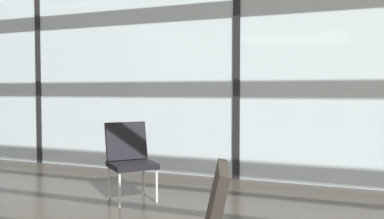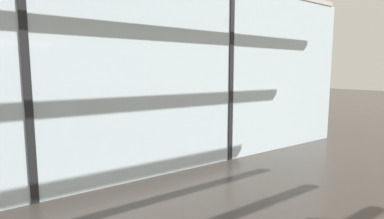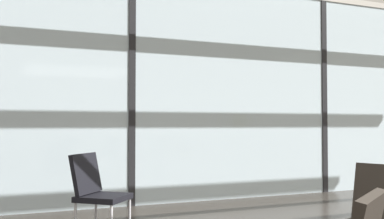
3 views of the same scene
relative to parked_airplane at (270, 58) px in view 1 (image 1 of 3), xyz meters
name	(u,v)px [view 1 (image 1 of 3)]	position (x,y,z in m)	size (l,w,h in m)	color
glass_curtain_wall	(237,58)	(0.54, -4.71, -0.35)	(14.00, 0.08, 3.38)	silver
window_mullion_0	(40,64)	(-2.96, -4.71, -0.35)	(0.10, 0.12, 3.38)	black
window_mullion_1	(237,58)	(0.54, -4.71, -0.35)	(0.10, 0.12, 3.38)	black
parked_airplane	(270,58)	(0.00, 0.00, 0.00)	(12.99, 4.09, 4.09)	silver
lounge_chair_4	(130,156)	(-0.27, -6.27, -1.55)	(0.71, 0.71, 0.87)	black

